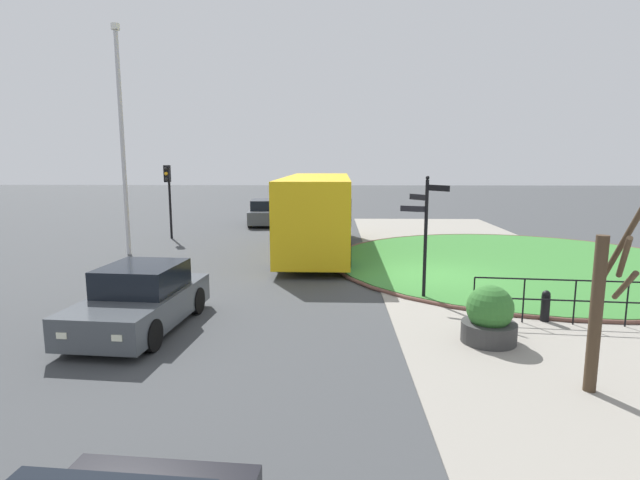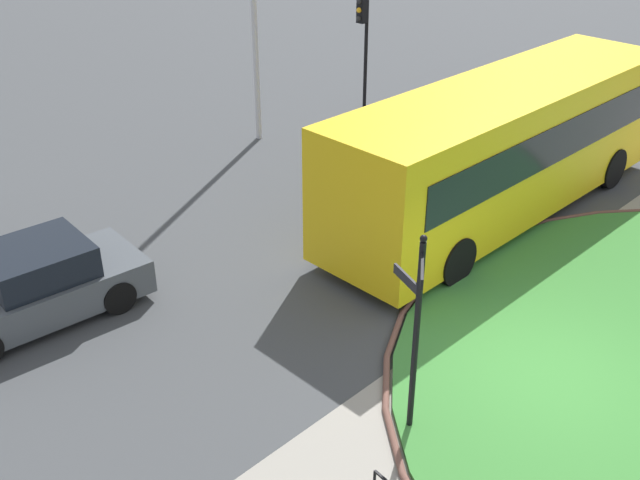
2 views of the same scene
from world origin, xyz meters
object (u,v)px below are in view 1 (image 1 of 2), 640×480
car_far_lane (141,300)px  planter_near_signpost (489,318)px  traffic_light_near (168,185)px  street_tree_bare (602,304)px  signpost_directional (425,227)px  bus_yellow (317,212)px  lamppost_tall (122,135)px  bollard_foreground (545,306)px  car_trailing (266,213)px

car_far_lane → planter_near_signpost: car_far_lane is taller
traffic_light_near → street_tree_bare: bearing=38.1°
signpost_directional → planter_near_signpost: (-3.14, -0.77, -1.41)m
bus_yellow → car_far_lane: bus_yellow is taller
signpost_directional → lamppost_tall: (6.23, 10.47, 2.68)m
car_far_lane → lamppost_tall: bearing=-151.0°
signpost_directional → car_far_lane: bearing=110.4°
bollard_foreground → bus_yellow: 10.42m
lamppost_tall → street_tree_bare: (-11.52, -12.26, -3.16)m
car_far_lane → lamppost_tall: lamppost_tall is taller
car_far_lane → planter_near_signpost: size_ratio=3.40×
signpost_directional → bollard_foreground: 3.42m
car_far_lane → planter_near_signpost: (-0.69, -7.38, -0.11)m
car_far_lane → planter_near_signpost: 7.41m
lamppost_tall → street_tree_bare: 17.12m
planter_near_signpost → car_trailing: bearing=20.4°
car_trailing → street_tree_bare: (-21.10, -8.08, 0.79)m
lamppost_tall → car_far_lane: bearing=-156.0°
car_far_lane → car_trailing: 18.27m
bus_yellow → car_trailing: bus_yellow is taller
bollard_foreground → car_trailing: car_trailing is taller
planter_near_signpost → street_tree_bare: 2.55m
signpost_directional → street_tree_bare: (-5.29, -1.80, -0.48)m
traffic_light_near → planter_near_signpost: size_ratio=2.89×
car_far_lane → lamppost_tall: 10.31m
street_tree_bare → traffic_light_near: bearing=37.5°
car_far_lane → car_trailing: car_trailing is taller
bollard_foreground → car_trailing: size_ratio=0.16×
bollard_foreground → car_far_lane: car_far_lane is taller
signpost_directional → bollard_foreground: bearing=-125.4°
car_trailing → planter_near_signpost: 20.23m
street_tree_bare → bollard_foreground: bearing=-11.0°
bollard_foreground → traffic_light_near: traffic_light_near is taller
signpost_directional → street_tree_bare: size_ratio=1.06×
bollard_foreground → street_tree_bare: bearing=169.0°
car_far_lane → traffic_light_near: bearing=-159.5°
bollard_foreground → street_tree_bare: (-3.53, 0.69, 1.08)m
car_trailing → traffic_light_near: size_ratio=1.34×
bus_yellow → lamppost_tall: (-0.76, 7.44, 2.99)m
car_far_lane → street_tree_bare: 8.90m
signpost_directional → lamppost_tall: 12.47m
bus_yellow → street_tree_bare: size_ratio=3.22×
signpost_directional → traffic_light_near: (10.19, 10.10, 0.60)m
traffic_light_near → planter_near_signpost: (-13.34, -10.87, -2.01)m
car_far_lane → traffic_light_near: traffic_light_near is taller
car_trailing → lamppost_tall: bearing=151.4°
car_trailing → planter_near_signpost: (-18.95, -7.06, -0.15)m
signpost_directional → car_far_lane: signpost_directional is taller
traffic_light_near → planter_near_signpost: bearing=39.7°
car_trailing → signpost_directional: bearing=-163.3°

